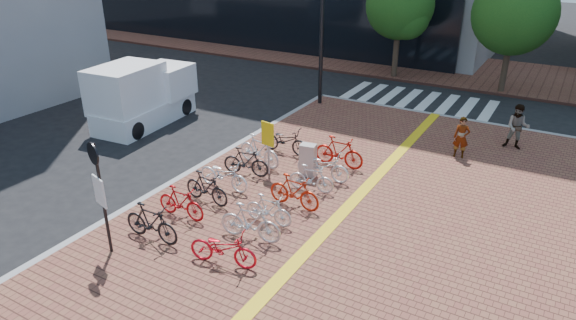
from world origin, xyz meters
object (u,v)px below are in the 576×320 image
Objects in this scene: utility_box at (308,160)px; box_truck at (142,96)px; bike_2 at (206,188)px; bike_7 at (223,248)px; bike_4 at (246,162)px; pedestrian_a at (461,137)px; bike_5 at (259,150)px; yellow_sign at (268,139)px; bike_12 at (323,166)px; notice_sign at (99,185)px; bike_10 at (294,191)px; traffic_light_pole at (295,12)px; bike_9 at (269,210)px; bike_3 at (224,175)px; bike_11 at (311,178)px; bike_8 at (250,222)px; bike_13 at (339,152)px; pedestrian_b at (518,127)px; bike_0 at (151,223)px; bike_1 at (181,202)px; bike_6 at (285,140)px.

box_truck reaches higher than utility_box.
bike_2 is 3.43m from bike_7.
pedestrian_a reaches higher than bike_4.
box_truck reaches higher than bike_5.
box_truck is (-9.65, 7.03, 0.68)m from bike_7.
bike_5 is 0.98× the size of yellow_sign.
bike_12 reaches higher than bike_7.
bike_12 is 7.61m from notice_sign.
bike_10 is at bearing -39.11° from yellow_sign.
traffic_light_pole is at bearing 8.06° from bike_4.
bike_9 is at bearing -132.94° from bike_5.
bike_12 is 9.77m from box_truck.
bike_3 is 1.22m from bike_4.
bike_11 is (0.09, 4.73, -0.02)m from bike_7.
bike_8 reaches higher than bike_12.
bike_4 is at bearing -18.17° from box_truck.
bike_13 is at bearing -49.45° from traffic_light_pole.
notice_sign is at bearing 98.41° from bike_7.
box_truck is at bearing -164.53° from pedestrian_b.
notice_sign is at bearing 174.91° from bike_3.
bike_2 is 0.90× the size of bike_5.
notice_sign is (-2.96, -2.41, 1.47)m from bike_8.
pedestrian_b is 0.92× the size of yellow_sign.
bike_7 is 1.01× the size of bike_8.
bike_11 is at bearing 62.06° from notice_sign.
yellow_sign reaches higher than bike_11.
bike_2 is 11.89m from traffic_light_pole.
bike_9 is 2.44m from bike_11.
bike_0 is 0.99× the size of bike_7.
bike_1 is 4.86m from utility_box.
bike_0 is 0.96× the size of bike_5.
pedestrian_b is (7.91, 6.39, 0.32)m from bike_5.
bike_1 is 1.05× the size of pedestrian_a.
bike_13 is 2.76m from yellow_sign.
bike_10 is at bearing -13.37° from bike_7.
notice_sign reaches higher than bike_11.
bike_2 is 0.54× the size of notice_sign.
bike_6 is 6.19m from bike_8.
bike_9 is 0.31× the size of box_truck.
bike_4 is at bearing 27.75° from bike_8.
utility_box is (-0.52, 3.44, 0.12)m from bike_9.
bike_9 is (2.39, -0.11, -0.06)m from bike_2.
bike_0 is 0.94× the size of bike_12.
bike_3 is 2.92m from bike_11.
bike_7 is 1.03× the size of pedestrian_b.
notice_sign is at bearing 167.67° from bike_1.
bike_1 is 10.74m from pedestrian_a.
bike_5 is 1.16m from yellow_sign.
box_truck is at bearing 166.29° from yellow_sign.
traffic_light_pole is at bearing 122.34° from utility_box.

